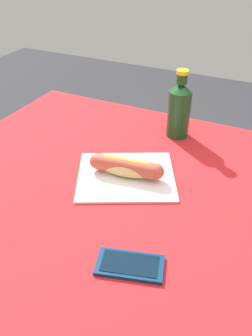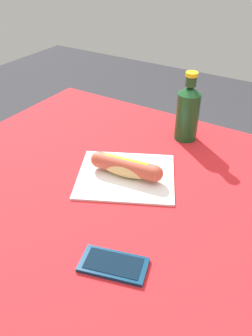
{
  "view_description": "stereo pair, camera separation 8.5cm",
  "coord_description": "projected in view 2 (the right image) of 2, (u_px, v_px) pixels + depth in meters",
  "views": [
    {
      "loc": [
        -0.28,
        0.67,
        1.31
      ],
      "look_at": [
        0.06,
        -0.04,
        0.77
      ],
      "focal_mm": 37.01,
      "sensor_mm": 36.0,
      "label": 1
    },
    {
      "loc": [
        -0.35,
        0.63,
        1.31
      ],
      "look_at": [
        0.06,
        -0.04,
        0.77
      ],
      "focal_mm": 37.01,
      "sensor_mm": 36.0,
      "label": 2
    }
  ],
  "objects": [
    {
      "name": "dining_table",
      "position": [
        137.0,
        224.0,
        0.99
      ],
      "size": [
        1.25,
        0.95,
        0.74
      ],
      "color": "brown",
      "rests_on": "ground"
    },
    {
      "name": "paper_wrapper",
      "position": [
        126.0,
        176.0,
        0.97
      ],
      "size": [
        0.34,
        0.33,
        0.01
      ],
      "primitive_type": "cube",
      "rotation": [
        0.0,
        0.0,
        0.46
      ],
      "color": "silver",
      "rests_on": "dining_table"
    },
    {
      "name": "hot_dog",
      "position": [
        126.0,
        167.0,
        0.96
      ],
      "size": [
        0.21,
        0.08,
        0.05
      ],
      "color": "#DBB26B",
      "rests_on": "paper_wrapper"
    },
    {
      "name": "cell_phone",
      "position": [
        113.0,
        265.0,
        0.71
      ],
      "size": [
        0.15,
        0.11,
        0.01
      ],
      "color": "#0A2D4C",
      "rests_on": "dining_table"
    },
    {
      "name": "soda_bottle",
      "position": [
        188.0,
        112.0,
        1.1
      ],
      "size": [
        0.07,
        0.07,
        0.22
      ],
      "color": "#14471E",
      "rests_on": "dining_table"
    }
  ]
}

